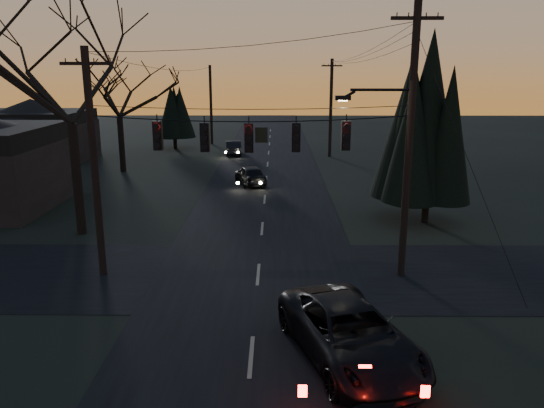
{
  "coord_description": "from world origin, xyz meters",
  "views": [
    {
      "loc": [
        0.67,
        -9.13,
        7.77
      ],
      "look_at": [
        0.54,
        9.3,
        3.01
      ],
      "focal_mm": 35.0,
      "sensor_mm": 36.0,
      "label": 1
    }
  ],
  "objects_px": {
    "utility_pole_far_r": "(329,157)",
    "utility_pole_left": "(104,274)",
    "bare_tree_left": "(67,76)",
    "evergreen_right": "(431,129)",
    "utility_pole_right": "(401,275)",
    "utility_pole_far_l": "(212,144)",
    "sedan_oncoming_a": "(250,175)",
    "sedan_oncoming_b": "(233,148)",
    "suv_near": "(350,334)"
  },
  "relations": [
    {
      "from": "utility_pole_right",
      "to": "utility_pole_left",
      "type": "bearing_deg",
      "value": 180.0
    },
    {
      "from": "suv_near",
      "to": "utility_pole_far_r",
      "type": "bearing_deg",
      "value": 67.74
    },
    {
      "from": "sedan_oncoming_a",
      "to": "bare_tree_left",
      "type": "bearing_deg",
      "value": 39.25
    },
    {
      "from": "utility_pole_left",
      "to": "utility_pole_far_l",
      "type": "height_order",
      "value": "utility_pole_left"
    },
    {
      "from": "utility_pole_right",
      "to": "evergreen_right",
      "type": "distance_m",
      "value": 9.15
    },
    {
      "from": "utility_pole_far_l",
      "to": "suv_near",
      "type": "relative_size",
      "value": 1.44
    },
    {
      "from": "utility_pole_far_r",
      "to": "evergreen_right",
      "type": "height_order",
      "value": "evergreen_right"
    },
    {
      "from": "utility_pole_far_r",
      "to": "utility_pole_far_l",
      "type": "xyz_separation_m",
      "value": [
        -11.5,
        8.0,
        0.0
      ]
    },
    {
      "from": "bare_tree_left",
      "to": "sedan_oncoming_b",
      "type": "bearing_deg",
      "value": 77.09
    },
    {
      "from": "utility_pole_left",
      "to": "sedan_oncoming_b",
      "type": "relative_size",
      "value": 2.21
    },
    {
      "from": "evergreen_right",
      "to": "sedan_oncoming_b",
      "type": "distance_m",
      "value": 25.02
    },
    {
      "from": "suv_near",
      "to": "utility_pole_right",
      "type": "bearing_deg",
      "value": 47.71
    },
    {
      "from": "utility_pole_far_r",
      "to": "utility_pole_far_l",
      "type": "distance_m",
      "value": 14.01
    },
    {
      "from": "utility_pole_right",
      "to": "utility_pole_far_r",
      "type": "height_order",
      "value": "utility_pole_right"
    },
    {
      "from": "sedan_oncoming_a",
      "to": "sedan_oncoming_b",
      "type": "distance_m",
      "value": 12.9
    },
    {
      "from": "utility_pole_right",
      "to": "utility_pole_left",
      "type": "relative_size",
      "value": 1.18
    },
    {
      "from": "sedan_oncoming_a",
      "to": "evergreen_right",
      "type": "bearing_deg",
      "value": 119.81
    },
    {
      "from": "suv_near",
      "to": "sedan_oncoming_a",
      "type": "height_order",
      "value": "suv_near"
    },
    {
      "from": "bare_tree_left",
      "to": "sedan_oncoming_a",
      "type": "relative_size",
      "value": 2.79
    },
    {
      "from": "utility_pole_right",
      "to": "utility_pole_far_l",
      "type": "relative_size",
      "value": 1.25
    },
    {
      "from": "suv_near",
      "to": "sedan_oncoming_b",
      "type": "relative_size",
      "value": 1.45
    },
    {
      "from": "bare_tree_left",
      "to": "sedan_oncoming_a",
      "type": "xyz_separation_m",
      "value": [
        7.61,
        11.11,
        -6.72
      ]
    },
    {
      "from": "utility_pole_left",
      "to": "evergreen_right",
      "type": "xyz_separation_m",
      "value": [
        14.37,
        7.22,
        4.82
      ]
    },
    {
      "from": "bare_tree_left",
      "to": "evergreen_right",
      "type": "xyz_separation_m",
      "value": [
        17.04,
        2.06,
        -2.56
      ]
    },
    {
      "from": "utility_pole_far_l",
      "to": "sedan_oncoming_a",
      "type": "relative_size",
      "value": 2.07
    },
    {
      "from": "utility_pole_right",
      "to": "sedan_oncoming_b",
      "type": "distance_m",
      "value": 30.28
    },
    {
      "from": "utility_pole_left",
      "to": "sedan_oncoming_a",
      "type": "xyz_separation_m",
      "value": [
        4.95,
        16.28,
        0.66
      ]
    },
    {
      "from": "bare_tree_left",
      "to": "sedan_oncoming_b",
      "type": "xyz_separation_m",
      "value": [
        5.46,
        23.84,
        -6.75
      ]
    },
    {
      "from": "evergreen_right",
      "to": "sedan_oncoming_a",
      "type": "relative_size",
      "value": 2.19
    },
    {
      "from": "bare_tree_left",
      "to": "evergreen_right",
      "type": "relative_size",
      "value": 1.27
    },
    {
      "from": "utility_pole_left",
      "to": "sedan_oncoming_b",
      "type": "height_order",
      "value": "utility_pole_left"
    },
    {
      "from": "utility_pole_left",
      "to": "utility_pole_far_r",
      "type": "bearing_deg",
      "value": 67.67
    },
    {
      "from": "utility_pole_right",
      "to": "evergreen_right",
      "type": "bearing_deg",
      "value": 68.31
    },
    {
      "from": "utility_pole_right",
      "to": "utility_pole_left",
      "type": "xyz_separation_m",
      "value": [
        -11.5,
        0.0,
        0.0
      ]
    },
    {
      "from": "utility_pole_right",
      "to": "utility_pole_far_l",
      "type": "bearing_deg",
      "value": 107.72
    },
    {
      "from": "utility_pole_far_l",
      "to": "bare_tree_left",
      "type": "bearing_deg",
      "value": -94.94
    },
    {
      "from": "sedan_oncoming_a",
      "to": "sedan_oncoming_b",
      "type": "relative_size",
      "value": 1.01
    },
    {
      "from": "utility_pole_right",
      "to": "suv_near",
      "type": "bearing_deg",
      "value": -114.75
    },
    {
      "from": "sedan_oncoming_a",
      "to": "utility_pole_right",
      "type": "bearing_deg",
      "value": 95.59
    },
    {
      "from": "utility_pole_left",
      "to": "bare_tree_left",
      "type": "bearing_deg",
      "value": 117.28
    },
    {
      "from": "suv_near",
      "to": "utility_pole_far_l",
      "type": "bearing_deg",
      "value": 84.11
    },
    {
      "from": "suv_near",
      "to": "sedan_oncoming_b",
      "type": "distance_m",
      "value": 35.6
    },
    {
      "from": "utility_pole_right",
      "to": "utility_pole_left",
      "type": "height_order",
      "value": "utility_pole_right"
    },
    {
      "from": "utility_pole_far_l",
      "to": "sedan_oncoming_b",
      "type": "xyz_separation_m",
      "value": [
        2.8,
        -7.0,
        0.63
      ]
    },
    {
      "from": "utility_pole_left",
      "to": "suv_near",
      "type": "relative_size",
      "value": 1.53
    },
    {
      "from": "utility_pole_far_r",
      "to": "utility_pole_left",
      "type": "bearing_deg",
      "value": -112.33
    },
    {
      "from": "utility_pole_right",
      "to": "suv_near",
      "type": "distance_m",
      "value": 6.77
    },
    {
      "from": "sedan_oncoming_a",
      "to": "sedan_oncoming_b",
      "type": "xyz_separation_m",
      "value": [
        -2.15,
        12.72,
        -0.02
      ]
    },
    {
      "from": "utility_pole_right",
      "to": "utility_pole_far_r",
      "type": "bearing_deg",
      "value": 90.0
    },
    {
      "from": "evergreen_right",
      "to": "sedan_oncoming_a",
      "type": "xyz_separation_m",
      "value": [
        -9.42,
        9.05,
        -4.17
      ]
    }
  ]
}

